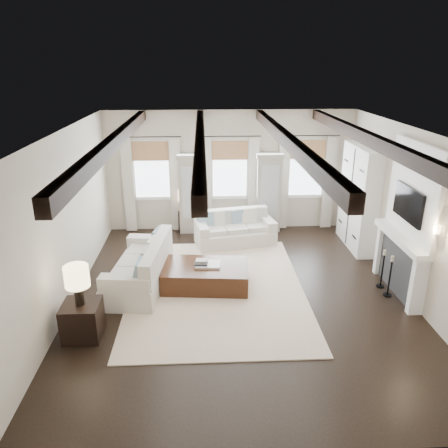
{
  "coord_description": "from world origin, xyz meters",
  "views": [
    {
      "loc": [
        -0.71,
        -7.59,
        4.36
      ],
      "look_at": [
        -0.29,
        0.97,
        1.15
      ],
      "focal_mm": 35.0,
      "sensor_mm": 36.0,
      "label": 1
    }
  ],
  "objects_px": {
    "sofa_back": "(234,230)",
    "side_table_front": "(82,320)",
    "sofa_left": "(142,269)",
    "side_table_back": "(185,221)",
    "ottoman": "(206,276)"
  },
  "relations": [
    {
      "from": "sofa_left",
      "to": "side_table_back",
      "type": "distance_m",
      "value": 3.15
    },
    {
      "from": "ottoman",
      "to": "side_table_front",
      "type": "xyz_separation_m",
      "value": [
        -2.08,
        -1.64,
        0.08
      ]
    },
    {
      "from": "sofa_left",
      "to": "ottoman",
      "type": "xyz_separation_m",
      "value": [
        1.3,
        -0.09,
        -0.15
      ]
    },
    {
      "from": "side_table_front",
      "to": "ottoman",
      "type": "bearing_deg",
      "value": 38.27
    },
    {
      "from": "side_table_front",
      "to": "side_table_back",
      "type": "bearing_deg",
      "value": 71.94
    },
    {
      "from": "ottoman",
      "to": "side_table_front",
      "type": "distance_m",
      "value": 2.65
    },
    {
      "from": "sofa_back",
      "to": "side_table_front",
      "type": "relative_size",
      "value": 3.41
    },
    {
      "from": "sofa_back",
      "to": "side_table_front",
      "type": "height_order",
      "value": "sofa_back"
    },
    {
      "from": "ottoman",
      "to": "side_table_back",
      "type": "xyz_separation_m",
      "value": [
        -0.52,
        3.14,
        0.06
      ]
    },
    {
      "from": "sofa_back",
      "to": "sofa_left",
      "type": "xyz_separation_m",
      "value": [
        -2.04,
        -2.15,
        0.04
      ]
    },
    {
      "from": "ottoman",
      "to": "side_table_back",
      "type": "bearing_deg",
      "value": 104.85
    },
    {
      "from": "side_table_front",
      "to": "side_table_back",
      "type": "xyz_separation_m",
      "value": [
        1.56,
        4.78,
        -0.02
      ]
    },
    {
      "from": "sofa_left",
      "to": "side_table_front",
      "type": "height_order",
      "value": "sofa_left"
    },
    {
      "from": "side_table_front",
      "to": "sofa_back",
      "type": "bearing_deg",
      "value": 53.91
    },
    {
      "from": "sofa_back",
      "to": "side_table_front",
      "type": "bearing_deg",
      "value": -126.09
    }
  ]
}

